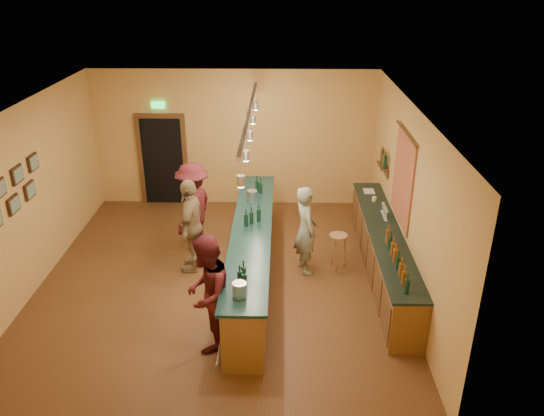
{
  "coord_description": "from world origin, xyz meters",
  "views": [
    {
      "loc": [
        1.1,
        -8.3,
        5.25
      ],
      "look_at": [
        0.94,
        0.2,
        1.36
      ],
      "focal_mm": 35.0,
      "sensor_mm": 36.0,
      "label": 1
    }
  ],
  "objects_px": {
    "tasting_bar": "(252,251)",
    "bartender": "(306,230)",
    "bar_stool": "(338,242)",
    "back_counter": "(383,253)",
    "customer_a": "(207,294)",
    "customer_b": "(191,225)",
    "customer_c": "(194,207)"
  },
  "relations": [
    {
      "from": "tasting_bar",
      "to": "back_counter",
      "type": "bearing_deg",
      "value": 4.33
    },
    {
      "from": "customer_a",
      "to": "customer_b",
      "type": "bearing_deg",
      "value": -155.85
    },
    {
      "from": "customer_a",
      "to": "bartender",
      "type": "bearing_deg",
      "value": 154.87
    },
    {
      "from": "customer_a",
      "to": "bar_stool",
      "type": "relative_size",
      "value": 2.62
    },
    {
      "from": "customer_b",
      "to": "customer_c",
      "type": "height_order",
      "value": "customer_c"
    },
    {
      "from": "back_counter",
      "to": "customer_a",
      "type": "distance_m",
      "value": 3.59
    },
    {
      "from": "tasting_bar",
      "to": "bar_stool",
      "type": "xyz_separation_m",
      "value": [
        1.59,
        0.47,
        -0.05
      ]
    },
    {
      "from": "customer_a",
      "to": "customer_c",
      "type": "height_order",
      "value": "same"
    },
    {
      "from": "bartender",
      "to": "bar_stool",
      "type": "distance_m",
      "value": 0.7
    },
    {
      "from": "bar_stool",
      "to": "bartender",
      "type": "bearing_deg",
      "value": -170.27
    },
    {
      "from": "customer_b",
      "to": "customer_c",
      "type": "relative_size",
      "value": 0.99
    },
    {
      "from": "tasting_bar",
      "to": "bar_stool",
      "type": "bearing_deg",
      "value": 16.42
    },
    {
      "from": "bar_stool",
      "to": "customer_c",
      "type": "bearing_deg",
      "value": 165.33
    },
    {
      "from": "back_counter",
      "to": "customer_b",
      "type": "xyz_separation_m",
      "value": [
        -3.52,
        0.23,
        0.42
      ]
    },
    {
      "from": "tasting_bar",
      "to": "customer_a",
      "type": "bearing_deg",
      "value": -106.65
    },
    {
      "from": "bartender",
      "to": "bar_stool",
      "type": "bearing_deg",
      "value": -97.58
    },
    {
      "from": "back_counter",
      "to": "customer_c",
      "type": "distance_m",
      "value": 3.77
    },
    {
      "from": "customer_b",
      "to": "customer_c",
      "type": "bearing_deg",
      "value": -168.34
    },
    {
      "from": "customer_a",
      "to": "bar_stool",
      "type": "bearing_deg",
      "value": 146.64
    },
    {
      "from": "tasting_bar",
      "to": "customer_b",
      "type": "distance_m",
      "value": 1.24
    },
    {
      "from": "tasting_bar",
      "to": "customer_b",
      "type": "xyz_separation_m",
      "value": [
        -1.13,
        0.41,
        0.3
      ]
    },
    {
      "from": "customer_a",
      "to": "customer_c",
      "type": "xyz_separation_m",
      "value": [
        -0.67,
        3.04,
        0.0
      ]
    },
    {
      "from": "customer_b",
      "to": "back_counter",
      "type": "bearing_deg",
      "value": 92.0
    },
    {
      "from": "back_counter",
      "to": "customer_c",
      "type": "height_order",
      "value": "customer_c"
    },
    {
      "from": "back_counter",
      "to": "customer_b",
      "type": "distance_m",
      "value": 3.56
    },
    {
      "from": "tasting_bar",
      "to": "bar_stool",
      "type": "relative_size",
      "value": 7.3
    },
    {
      "from": "bartender",
      "to": "customer_a",
      "type": "xyz_separation_m",
      "value": [
        -1.52,
        -2.2,
        0.06
      ]
    },
    {
      "from": "customer_c",
      "to": "tasting_bar",
      "type": "bearing_deg",
      "value": 61.17
    },
    {
      "from": "customer_b",
      "to": "bar_stool",
      "type": "xyz_separation_m",
      "value": [
        2.72,
        0.06,
        -0.35
      ]
    },
    {
      "from": "bartender",
      "to": "customer_c",
      "type": "distance_m",
      "value": 2.34
    },
    {
      "from": "tasting_bar",
      "to": "bartender",
      "type": "distance_m",
      "value": 1.07
    },
    {
      "from": "customer_b",
      "to": "bar_stool",
      "type": "distance_m",
      "value": 2.75
    }
  ]
}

